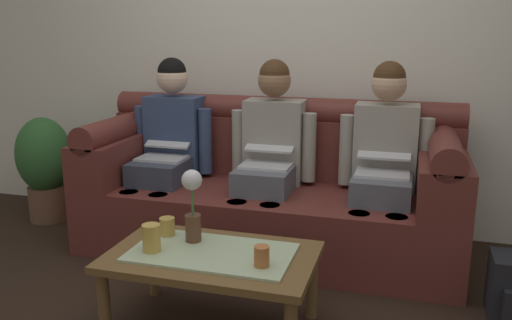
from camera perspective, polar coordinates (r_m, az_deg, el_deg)
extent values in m
cube|color=silver|center=(3.85, 3.70, 14.44)|extent=(6.00, 0.12, 2.90)
cube|color=maroon|center=(3.47, 1.21, -6.33)|extent=(2.37, 0.88, 0.42)
cube|color=maroon|center=(3.67, 2.58, 1.42)|extent=(2.37, 0.22, 0.40)
cylinder|color=maroon|center=(3.62, 2.62, 5.35)|extent=(2.37, 0.18, 0.18)
cube|color=maroon|center=(3.77, -14.31, 0.40)|extent=(0.28, 0.88, 0.28)
cylinder|color=maroon|center=(3.73, -14.48, 3.17)|extent=(0.18, 0.88, 0.18)
cube|color=maroon|center=(3.27, 19.25, -1.97)|extent=(0.28, 0.88, 0.28)
cylinder|color=maroon|center=(3.23, 19.51, 1.20)|extent=(0.18, 0.88, 0.18)
cube|color=#383D4C|center=(3.58, -10.06, -1.16)|extent=(0.34, 0.40, 0.15)
cylinder|color=#383D4C|center=(3.49, -13.24, -6.62)|extent=(0.12, 0.12, 0.42)
cylinder|color=#383D4C|center=(3.40, -10.27, -7.02)|extent=(0.12, 0.12, 0.42)
cube|color=navy|center=(3.74, -8.58, 2.63)|extent=(0.38, 0.22, 0.54)
cylinder|color=navy|center=(3.82, -12.03, 2.38)|extent=(0.09, 0.09, 0.44)
cylinder|color=navy|center=(3.62, -5.44, 2.02)|extent=(0.09, 0.09, 0.44)
sphere|color=beige|center=(3.67, -8.93, 8.63)|extent=(0.21, 0.21, 0.21)
sphere|color=black|center=(3.67, -8.95, 9.25)|extent=(0.19, 0.19, 0.19)
cube|color=silver|center=(3.57, -9.98, 0.20)|extent=(0.31, 0.22, 0.02)
cube|color=silver|center=(3.69, -9.00, 2.31)|extent=(0.31, 0.20, 0.10)
cube|color=black|center=(3.68, -9.06, 2.22)|extent=(0.27, 0.17, 0.08)
cube|color=#595B66|center=(3.33, 0.96, -2.06)|extent=(0.34, 0.40, 0.15)
cylinder|color=#595B66|center=(3.21, -2.03, -8.04)|extent=(0.12, 0.12, 0.42)
cylinder|color=#595B66|center=(3.16, 1.45, -8.41)|extent=(0.12, 0.12, 0.42)
cube|color=gray|center=(3.51, 2.01, 2.03)|extent=(0.38, 0.22, 0.54)
cylinder|color=gray|center=(3.54, -1.84, 1.81)|extent=(0.09, 0.09, 0.44)
cylinder|color=gray|center=(3.43, 5.65, 1.34)|extent=(0.09, 0.09, 0.44)
sphere|color=#936B4C|center=(3.43, 1.98, 8.44)|extent=(0.21, 0.21, 0.21)
sphere|color=#472D19|center=(3.43, 1.99, 9.11)|extent=(0.19, 0.19, 0.19)
cube|color=silver|center=(3.33, 1.06, -0.59)|extent=(0.31, 0.22, 0.02)
cube|color=silver|center=(3.43, 1.67, 1.72)|extent=(0.31, 0.21, 0.07)
cube|color=black|center=(3.42, 1.63, 1.64)|extent=(0.27, 0.18, 0.06)
cube|color=#595B66|center=(3.22, 13.22, -2.96)|extent=(0.34, 0.40, 0.15)
cylinder|color=#595B66|center=(3.08, 10.77, -9.27)|extent=(0.12, 0.12, 0.42)
cylinder|color=#595B66|center=(3.07, 14.53, -9.54)|extent=(0.12, 0.12, 0.42)
cube|color=gray|center=(3.41, 13.64, 1.30)|extent=(0.38, 0.22, 0.54)
cylinder|color=gray|center=(3.39, 9.62, 1.09)|extent=(0.09, 0.09, 0.44)
cylinder|color=gray|center=(3.37, 17.57, 0.57)|extent=(0.09, 0.09, 0.44)
sphere|color=tan|center=(3.33, 14.00, 7.88)|extent=(0.21, 0.21, 0.21)
sphere|color=#472D19|center=(3.33, 14.04, 8.57)|extent=(0.19, 0.19, 0.19)
cube|color=silver|center=(3.22, 13.32, -1.45)|extent=(0.31, 0.22, 0.02)
cube|color=silver|center=(3.33, 13.56, 0.96)|extent=(0.31, 0.21, 0.07)
cube|color=black|center=(3.32, 13.55, 0.88)|extent=(0.27, 0.18, 0.06)
cube|color=brown|center=(2.53, -4.73, -10.29)|extent=(0.96, 0.59, 0.04)
cube|color=#B2C69E|center=(2.52, -4.75, -9.79)|extent=(0.75, 0.41, 0.01)
cylinder|color=brown|center=(2.60, -15.88, -14.90)|extent=(0.06, 0.06, 0.35)
cylinder|color=brown|center=(2.98, -10.87, -10.79)|extent=(0.06, 0.06, 0.35)
cylinder|color=brown|center=(2.72, 5.99, -13.04)|extent=(0.06, 0.06, 0.35)
cylinder|color=brown|center=(2.62, -6.71, -7.20)|extent=(0.08, 0.08, 0.13)
cylinder|color=#3D7538|center=(2.58, -6.80, -4.36)|extent=(0.01, 0.01, 0.14)
sphere|color=silver|center=(2.55, -6.86, -2.12)|extent=(0.10, 0.10, 0.10)
cylinder|color=gold|center=(2.72, -9.45, -7.00)|extent=(0.08, 0.08, 0.09)
cylinder|color=gold|center=(2.54, -11.09, -8.15)|extent=(0.08, 0.08, 0.13)
cylinder|color=#B26633|center=(2.35, 0.61, -10.21)|extent=(0.07, 0.07, 0.09)
cylinder|color=brown|center=(4.34, -21.26, -4.25)|extent=(0.28, 0.28, 0.26)
ellipsoid|color=#2D602D|center=(4.25, -21.69, 0.51)|extent=(0.40, 0.40, 0.56)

